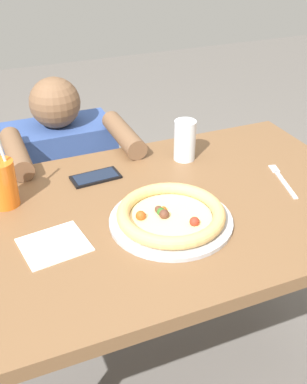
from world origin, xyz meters
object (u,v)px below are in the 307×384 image
at_px(fork, 282,179).
at_px(pizza_near, 171,216).
at_px(drink_cup_colored, 2,183).
at_px(diner_seated, 67,202).
at_px(cell_phone, 96,177).
at_px(water_cup_clear, 185,140).

bearing_deg(fork, pizza_near, -169.81).
relative_size(drink_cup_colored, diner_seated, 0.26).
relative_size(pizza_near, cell_phone, 2.15).
height_order(fork, cell_phone, cell_phone).
distance_m(pizza_near, drink_cup_colored, 0.48).
bearing_deg(diner_seated, water_cup_clear, -50.99).
xyz_separation_m(drink_cup_colored, cell_phone, (0.28, 0.04, -0.06)).
xyz_separation_m(pizza_near, fork, (0.41, 0.07, -0.02)).
relative_size(pizza_near, fork, 1.66).
bearing_deg(water_cup_clear, drink_cup_colored, -174.58).
height_order(drink_cup_colored, water_cup_clear, drink_cup_colored).
xyz_separation_m(pizza_near, water_cup_clear, (0.19, 0.32, 0.05)).
bearing_deg(drink_cup_colored, fork, -13.19).
relative_size(pizza_near, water_cup_clear, 2.45).
distance_m(drink_cup_colored, diner_seated, 0.67).
relative_size(drink_cup_colored, fork, 1.20).
height_order(water_cup_clear, fork, water_cup_clear).
xyz_separation_m(fork, diner_seated, (-0.55, 0.66, -0.34)).
distance_m(pizza_near, fork, 0.42).
bearing_deg(diner_seated, fork, -50.00).
xyz_separation_m(water_cup_clear, cell_phone, (-0.31, -0.01, -0.06)).
relative_size(pizza_near, drink_cup_colored, 1.38).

